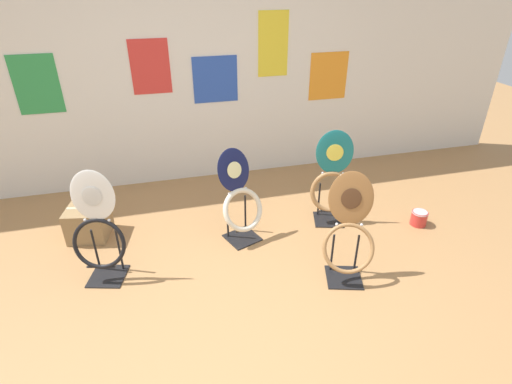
# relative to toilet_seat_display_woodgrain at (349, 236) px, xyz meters

# --- Properties ---
(ground_plane) EXTENTS (14.00, 14.00, 0.00)m
(ground_plane) POSITION_rel_toilet_seat_display_woodgrain_xyz_m (-0.91, -0.40, -0.40)
(ground_plane) COLOR #A37547
(wall_back) EXTENTS (8.00, 0.07, 2.60)m
(wall_back) POSITION_rel_toilet_seat_display_woodgrain_xyz_m (-0.91, 2.12, 0.90)
(wall_back) COLOR silver
(wall_back) RESTS_ON ground_plane
(toilet_seat_display_woodgrain) EXTENTS (0.45, 0.40, 0.89)m
(toilet_seat_display_woodgrain) POSITION_rel_toilet_seat_display_woodgrain_xyz_m (0.00, 0.00, 0.00)
(toilet_seat_display_woodgrain) COLOR black
(toilet_seat_display_woodgrain) RESTS_ON ground_plane
(toilet_seat_display_navy_moon) EXTENTS (0.45, 0.43, 0.85)m
(toilet_seat_display_navy_moon) POSITION_rel_toilet_seat_display_woodgrain_xyz_m (-0.69, 0.74, -0.01)
(toilet_seat_display_navy_moon) COLOR black
(toilet_seat_display_navy_moon) RESTS_ON ground_plane
(toilet_seat_display_teal_sax) EXTENTS (0.43, 0.35, 0.94)m
(toilet_seat_display_teal_sax) POSITION_rel_toilet_seat_display_woodgrain_xyz_m (0.22, 0.80, 0.02)
(toilet_seat_display_teal_sax) COLOR black
(toilet_seat_display_teal_sax) RESTS_ON ground_plane
(toilet_seat_display_white_plain) EXTENTS (0.44, 0.35, 0.94)m
(toilet_seat_display_white_plain) POSITION_rel_toilet_seat_display_woodgrain_xyz_m (-1.87, 0.48, 0.03)
(toilet_seat_display_white_plain) COLOR black
(toilet_seat_display_white_plain) RESTS_ON ground_plane
(paint_can) EXTENTS (0.16, 0.16, 0.15)m
(paint_can) POSITION_rel_toilet_seat_display_woodgrain_xyz_m (1.04, 0.51, -0.33)
(paint_can) COLOR red
(paint_can) RESTS_ON ground_plane
(storage_box) EXTENTS (0.40, 0.40, 0.31)m
(storage_box) POSITION_rel_toilet_seat_display_woodgrain_xyz_m (-2.05, 1.12, -0.25)
(storage_box) COLOR #93754C
(storage_box) RESTS_ON ground_plane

